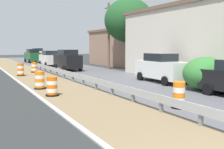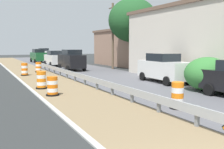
{
  "view_description": "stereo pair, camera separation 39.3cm",
  "coord_description": "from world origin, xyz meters",
  "px_view_note": "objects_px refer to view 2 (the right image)",
  "views": [
    {
      "loc": [
        -4.26,
        -2.56,
        2.64
      ],
      "look_at": [
        2.28,
        9.51,
        1.13
      ],
      "focal_mm": 41.67,
      "sensor_mm": 36.0,
      "label": 1
    },
    {
      "loc": [
        -3.92,
        -2.74,
        2.64
      ],
      "look_at": [
        2.28,
        9.51,
        1.13
      ],
      "focal_mm": 41.67,
      "sensor_mm": 36.0,
      "label": 2
    }
  ],
  "objects_px": {
    "traffic_barrel_mid": "(41,81)",
    "car_trailing_far_lane": "(55,58)",
    "traffic_barrel_nearest": "(177,97)",
    "traffic_barrel_far": "(39,68)",
    "car_distant_a": "(164,68)",
    "traffic_barrel_farther": "(25,70)",
    "utility_pole_mid": "(113,35)",
    "car_trailing_near_lane": "(44,54)",
    "traffic_barrel_close": "(52,87)",
    "car_lead_far_lane": "(71,60)",
    "car_lead_near_lane": "(38,56)"
  },
  "relations": [
    {
      "from": "traffic_barrel_close",
      "to": "car_trailing_near_lane",
      "type": "bearing_deg",
      "value": 78.39
    },
    {
      "from": "traffic_barrel_nearest",
      "to": "car_trailing_near_lane",
      "type": "bearing_deg",
      "value": 84.75
    },
    {
      "from": "traffic_barrel_nearest",
      "to": "traffic_barrel_mid",
      "type": "relative_size",
      "value": 1.05
    },
    {
      "from": "traffic_barrel_close",
      "to": "traffic_barrel_mid",
      "type": "distance_m",
      "value": 2.56
    },
    {
      "from": "traffic_barrel_close",
      "to": "traffic_barrel_nearest",
      "type": "bearing_deg",
      "value": -52.9
    },
    {
      "from": "traffic_barrel_mid",
      "to": "car_lead_near_lane",
      "type": "height_order",
      "value": "car_lead_near_lane"
    },
    {
      "from": "car_distant_a",
      "to": "traffic_barrel_mid",
      "type": "bearing_deg",
      "value": -95.43
    },
    {
      "from": "traffic_barrel_mid",
      "to": "car_trailing_near_lane",
      "type": "relative_size",
      "value": 0.25
    },
    {
      "from": "car_trailing_near_lane",
      "to": "utility_pole_mid",
      "type": "xyz_separation_m",
      "value": [
        2.08,
        -26.52,
        2.77
      ]
    },
    {
      "from": "traffic_barrel_farther",
      "to": "utility_pole_mid",
      "type": "distance_m",
      "value": 10.87
    },
    {
      "from": "traffic_barrel_far",
      "to": "car_distant_a",
      "type": "relative_size",
      "value": 0.21
    },
    {
      "from": "car_trailing_near_lane",
      "to": "car_trailing_far_lane",
      "type": "relative_size",
      "value": 0.91
    },
    {
      "from": "traffic_barrel_far",
      "to": "car_distant_a",
      "type": "xyz_separation_m",
      "value": [
        6.68,
        -11.66,
        0.6
      ]
    },
    {
      "from": "car_lead_near_lane",
      "to": "car_trailing_far_lane",
      "type": "bearing_deg",
      "value": -179.51
    },
    {
      "from": "car_distant_a",
      "to": "traffic_barrel_close",
      "type": "bearing_deg",
      "value": -78.38
    },
    {
      "from": "car_trailing_near_lane",
      "to": "car_lead_near_lane",
      "type": "bearing_deg",
      "value": -16.49
    },
    {
      "from": "traffic_barrel_close",
      "to": "utility_pole_mid",
      "type": "xyz_separation_m",
      "value": [
        10.17,
        12.87,
        3.41
      ]
    },
    {
      "from": "traffic_barrel_mid",
      "to": "car_trailing_far_lane",
      "type": "height_order",
      "value": "car_trailing_far_lane"
    },
    {
      "from": "traffic_barrel_far",
      "to": "car_trailing_near_lane",
      "type": "distance_m",
      "value": 27.06
    },
    {
      "from": "traffic_barrel_far",
      "to": "traffic_barrel_farther",
      "type": "height_order",
      "value": "traffic_barrel_farther"
    },
    {
      "from": "traffic_barrel_mid",
      "to": "car_distant_a",
      "type": "bearing_deg",
      "value": -7.62
    },
    {
      "from": "traffic_barrel_close",
      "to": "traffic_barrel_far",
      "type": "xyz_separation_m",
      "value": [
        1.84,
        13.08,
        -0.01
      ]
    },
    {
      "from": "car_lead_far_lane",
      "to": "utility_pole_mid",
      "type": "bearing_deg",
      "value": -98.89
    },
    {
      "from": "traffic_barrel_nearest",
      "to": "utility_pole_mid",
      "type": "relative_size",
      "value": 0.15
    },
    {
      "from": "car_lead_far_lane",
      "to": "utility_pole_mid",
      "type": "distance_m",
      "value": 5.49
    },
    {
      "from": "traffic_barrel_far",
      "to": "traffic_barrel_nearest",
      "type": "bearing_deg",
      "value": -83.32
    },
    {
      "from": "car_trailing_far_lane",
      "to": "traffic_barrel_far",
      "type": "bearing_deg",
      "value": 154.42
    },
    {
      "from": "traffic_barrel_close",
      "to": "traffic_barrel_mid",
      "type": "bearing_deg",
      "value": 91.06
    },
    {
      "from": "traffic_barrel_nearest",
      "to": "traffic_barrel_farther",
      "type": "bearing_deg",
      "value": 103.79
    },
    {
      "from": "traffic_barrel_mid",
      "to": "car_trailing_near_lane",
      "type": "bearing_deg",
      "value": 77.54
    },
    {
      "from": "car_lead_far_lane",
      "to": "car_trailing_far_lane",
      "type": "relative_size",
      "value": 0.93
    },
    {
      "from": "traffic_barrel_mid",
      "to": "traffic_barrel_farther",
      "type": "bearing_deg",
      "value": 88.84
    },
    {
      "from": "traffic_barrel_nearest",
      "to": "car_lead_far_lane",
      "type": "relative_size",
      "value": 0.26
    },
    {
      "from": "traffic_barrel_close",
      "to": "car_lead_near_lane",
      "type": "distance_m",
      "value": 29.71
    },
    {
      "from": "traffic_barrel_mid",
      "to": "car_trailing_near_lane",
      "type": "distance_m",
      "value": 37.73
    },
    {
      "from": "traffic_barrel_far",
      "to": "car_lead_far_lane",
      "type": "distance_m",
      "value": 3.71
    },
    {
      "from": "car_trailing_near_lane",
      "to": "car_lead_far_lane",
      "type": "height_order",
      "value": "car_lead_far_lane"
    },
    {
      "from": "traffic_barrel_farther",
      "to": "car_trailing_near_lane",
      "type": "relative_size",
      "value": 0.26
    },
    {
      "from": "car_lead_near_lane",
      "to": "traffic_barrel_farther",
      "type": "bearing_deg",
      "value": 163.11
    },
    {
      "from": "traffic_barrel_nearest",
      "to": "car_distant_a",
      "type": "height_order",
      "value": "car_distant_a"
    },
    {
      "from": "traffic_barrel_farther",
      "to": "car_lead_far_lane",
      "type": "relative_size",
      "value": 0.26
    },
    {
      "from": "car_lead_far_lane",
      "to": "utility_pole_mid",
      "type": "xyz_separation_m",
      "value": [
        4.71,
        -0.64,
        2.75
      ]
    },
    {
      "from": "car_lead_far_lane",
      "to": "car_distant_a",
      "type": "height_order",
      "value": "car_lead_far_lane"
    },
    {
      "from": "traffic_barrel_nearest",
      "to": "car_lead_near_lane",
      "type": "bearing_deg",
      "value": 88.32
    },
    {
      "from": "car_lead_far_lane",
      "to": "traffic_barrel_nearest",
      "type": "bearing_deg",
      "value": 174.3
    },
    {
      "from": "traffic_barrel_close",
      "to": "traffic_barrel_mid",
      "type": "xyz_separation_m",
      "value": [
        -0.05,
        2.56,
        0.03
      ]
    },
    {
      "from": "car_lead_near_lane",
      "to": "car_lead_far_lane",
      "type": "relative_size",
      "value": 1.01
    },
    {
      "from": "car_lead_far_lane",
      "to": "car_trailing_far_lane",
      "type": "bearing_deg",
      "value": -0.93
    },
    {
      "from": "traffic_barrel_nearest",
      "to": "car_trailing_far_lane",
      "type": "height_order",
      "value": "car_trailing_far_lane"
    },
    {
      "from": "traffic_barrel_nearest",
      "to": "traffic_barrel_farther",
      "type": "relative_size",
      "value": 1.01
    }
  ]
}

